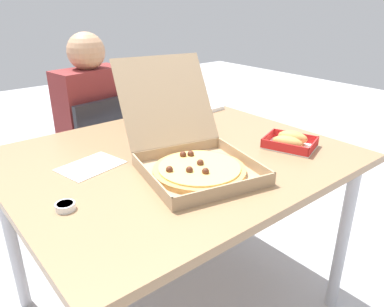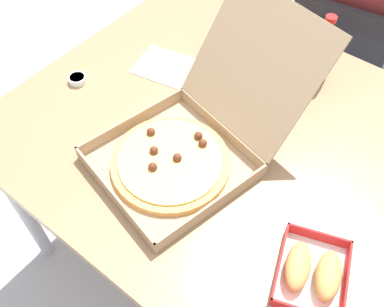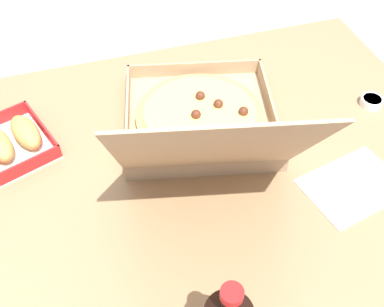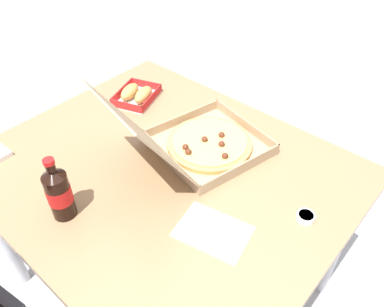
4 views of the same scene
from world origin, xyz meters
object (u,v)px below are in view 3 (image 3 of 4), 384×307
at_px(pizza_box_open, 202,121).
at_px(paper_menu, 353,186).
at_px(bread_side_box, 13,140).
at_px(dipping_sauce_cup, 372,101).

height_order(pizza_box_open, paper_menu, pizza_box_open).
bearing_deg(bread_side_box, pizza_box_open, 168.09).
xyz_separation_m(pizza_box_open, dipping_sauce_cup, (-0.45, 0.02, -0.04)).
bearing_deg(paper_menu, bread_side_box, -37.68).
bearing_deg(dipping_sauce_cup, paper_menu, 50.94).
height_order(pizza_box_open, bread_side_box, pizza_box_open).
distance_m(pizza_box_open, bread_side_box, 0.44).
relative_size(paper_menu, dipping_sauce_cup, 3.75).
xyz_separation_m(pizza_box_open, paper_menu, (-0.27, 0.24, -0.05)).
distance_m(paper_menu, dipping_sauce_cup, 0.29).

